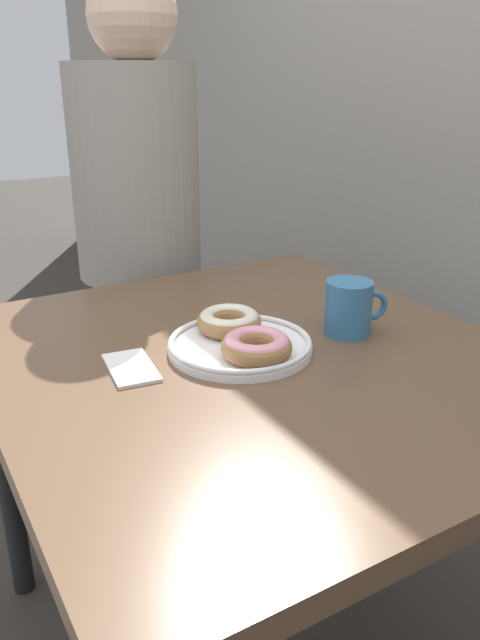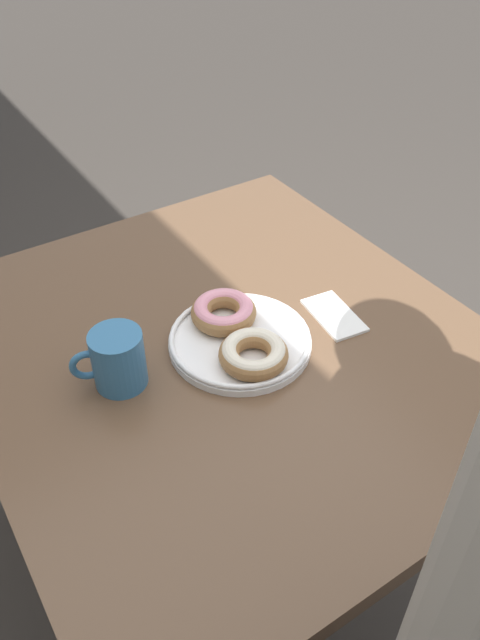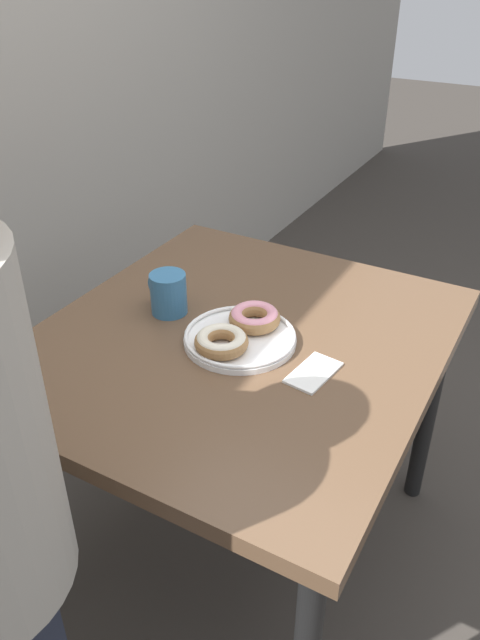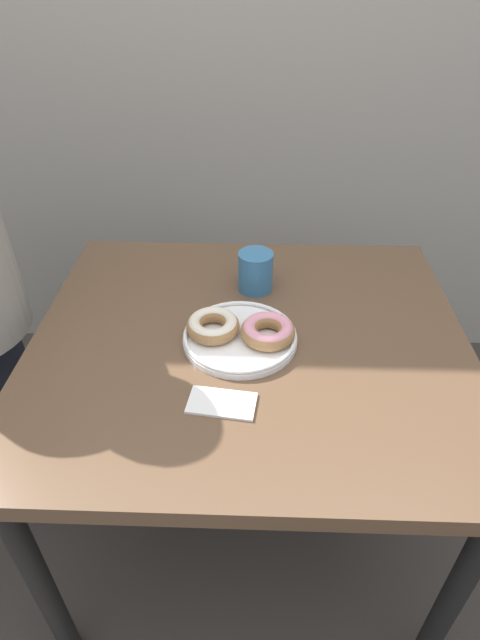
% 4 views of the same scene
% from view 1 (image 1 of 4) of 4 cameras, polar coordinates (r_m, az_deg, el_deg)
% --- Properties ---
extents(dining_table, '(1.00, 0.90, 0.72)m').
position_cam_1_polar(dining_table, '(1.15, 1.19, -6.61)').
color(dining_table, brown).
rests_on(dining_table, ground_plane).
extents(donut_plate, '(0.27, 0.26, 0.05)m').
position_cam_1_polar(donut_plate, '(1.12, 0.12, -1.69)').
color(donut_plate, white).
rests_on(donut_plate, dining_table).
extents(coffee_mug, '(0.09, 0.12, 0.10)m').
position_cam_1_polar(coffee_mug, '(1.20, 9.98, 1.17)').
color(coffee_mug, teal).
rests_on(coffee_mug, dining_table).
extents(person_figure, '(0.37, 0.34, 1.42)m').
position_cam_1_polar(person_figure, '(1.77, -9.32, 7.57)').
color(person_figure, '#232838').
rests_on(person_figure, ground_plane).
extents(napkin, '(0.14, 0.09, 0.01)m').
position_cam_1_polar(napkin, '(1.07, -9.96, -4.31)').
color(napkin, white).
rests_on(napkin, dining_table).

